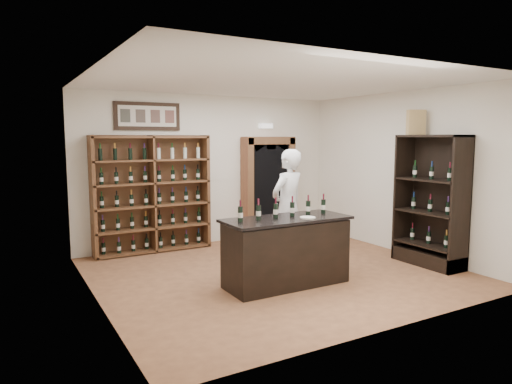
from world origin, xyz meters
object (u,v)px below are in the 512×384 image
Objects in this scene: shopkeeper at (288,207)px; side_cabinet at (431,221)px; wine_shelf at (152,194)px; wine_crate at (416,122)px; tasting_counter at (286,252)px; counter_bottle_0 at (240,214)px.

side_cabinet is at bearing 129.38° from shopkeeper.
side_cabinet is (3.82, -3.23, -0.35)m from wine_shelf.
shopkeeper is 4.58× the size of wine_crate.
wine_crate is at bearing -36.53° from wine_shelf.
tasting_counter is 0.95m from counter_bottle_0.
side_cabinet is 1.71m from wine_crate.
counter_bottle_0 is at bearing 15.55° from shopkeeper.
side_cabinet reaches higher than shopkeeper.
counter_bottle_0 is at bearing -154.65° from wine_crate.
shopkeeper is at bearing 55.59° from tasting_counter.
wine_crate is at bearing 90.13° from side_cabinet.
wine_crate reaches higher than shopkeeper.
shopkeeper reaches higher than tasting_counter.
shopkeeper is at bearing -47.23° from wine_shelf.
wine_crate is (3.82, -2.83, 1.31)m from wine_shelf.
shopkeeper is (1.79, -1.93, -0.12)m from wine_shelf.
side_cabinet is 5.14× the size of wine_crate.
shopkeeper is (0.69, 1.00, 0.49)m from tasting_counter.
wine_shelf reaches higher than counter_bottle_0.
wine_shelf is 3.19m from tasting_counter.
wine_shelf reaches higher than tasting_counter.
tasting_counter is at bearing 37.53° from shopkeeper.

